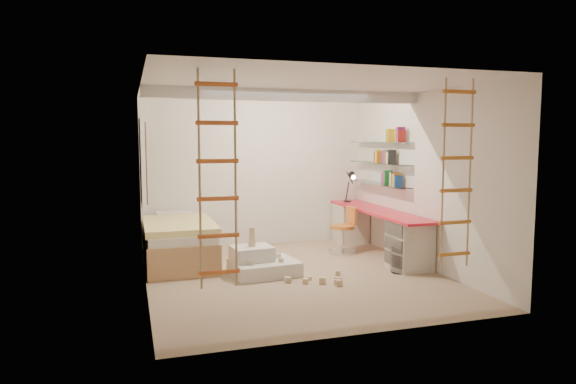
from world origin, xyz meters
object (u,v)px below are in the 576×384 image
object	(u,v)px
desk	(377,230)
play_platform	(261,264)
swivel_chair	(344,236)
bed	(178,242)

from	to	relation	value
desk	play_platform	bearing A→B (deg)	-162.85
desk	swivel_chair	size ratio (longest dim) A/B	3.60
desk	bed	distance (m)	3.22
bed	swivel_chair	size ratio (longest dim) A/B	2.57
bed	swivel_chair	xyz separation A→B (m)	(2.70, -0.13, -0.04)
desk	bed	xyz separation A→B (m)	(-3.20, 0.36, -0.07)
desk	swivel_chair	xyz separation A→B (m)	(-0.50, 0.23, -0.12)
swivel_chair	desk	bearing A→B (deg)	-25.11
bed	play_platform	world-z (taller)	bed
bed	swivel_chair	bearing A→B (deg)	-2.77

